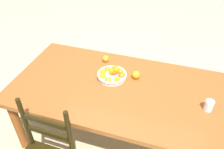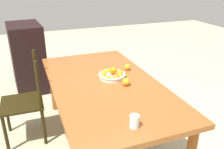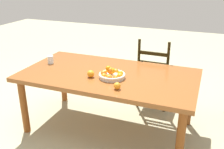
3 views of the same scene
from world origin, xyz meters
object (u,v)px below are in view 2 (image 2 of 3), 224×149
at_px(chair_near_window, 26,102).
at_px(cabinet, 28,57).
at_px(orange_loose_1, 127,67).
at_px(drinking_glass, 134,121).
at_px(dining_table, 105,89).
at_px(orange_loose_0, 126,82).
at_px(fruit_bowl, 112,75).

xyz_separation_m(chair_near_window, cabinet, (1.38, -0.09, 0.07)).
relative_size(chair_near_window, orange_loose_1, 13.99).
bearing_deg(drinking_glass, dining_table, -3.69).
xyz_separation_m(orange_loose_0, drinking_glass, (-0.68, 0.23, 0.01)).
xyz_separation_m(dining_table, chair_near_window, (0.37, 0.80, -0.19)).
bearing_deg(cabinet, orange_loose_0, -159.45).
relative_size(orange_loose_0, drinking_glass, 0.80).
distance_m(dining_table, chair_near_window, 0.91).
relative_size(dining_table, orange_loose_0, 25.20).
bearing_deg(fruit_bowl, drinking_glass, 169.42).
relative_size(cabinet, orange_loose_0, 13.44).
height_order(cabinet, orange_loose_1, cabinet).
height_order(orange_loose_0, drinking_glass, drinking_glass).
bearing_deg(cabinet, fruit_bowl, -158.29).
bearing_deg(orange_loose_0, orange_loose_1, -25.85).
height_order(dining_table, orange_loose_1, orange_loose_1).
bearing_deg(orange_loose_1, orange_loose_0, 154.15).
bearing_deg(fruit_bowl, dining_table, 125.73).
relative_size(chair_near_window, drinking_glass, 10.02).
bearing_deg(chair_near_window, dining_table, 66.29).
distance_m(chair_near_window, orange_loose_1, 1.21).
distance_m(dining_table, orange_loose_0, 0.26).
relative_size(dining_table, drinking_glass, 20.25).
xyz_separation_m(dining_table, cabinet, (1.75, 0.71, -0.12)).
height_order(chair_near_window, fruit_bowl, chair_near_window).
distance_m(cabinet, fruit_bowl, 1.87).
bearing_deg(drinking_glass, cabinet, 14.37).
relative_size(chair_near_window, fruit_bowl, 3.38).
bearing_deg(orange_loose_0, cabinet, 25.20).
distance_m(orange_loose_1, drinking_glass, 1.14).
distance_m(dining_table, orange_loose_1, 0.45).
xyz_separation_m(orange_loose_0, orange_loose_1, (0.38, -0.18, -0.00)).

